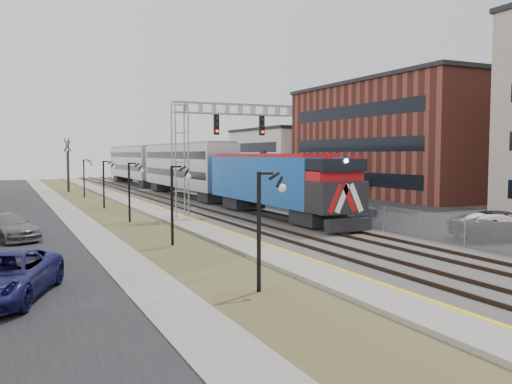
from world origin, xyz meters
TOP-DOWN VIEW (x-y plane):
  - street_west at (-11.50, 35.00)m, footprint 7.00×120.00m
  - sidewalk at (-7.00, 35.00)m, footprint 2.00×120.00m
  - grass_median at (-4.00, 35.00)m, footprint 4.00×120.00m
  - platform at (-1.00, 35.00)m, footprint 2.00×120.00m
  - ballast_bed at (4.00, 35.00)m, footprint 8.00×120.00m
  - parking_lot at (16.00, 35.00)m, footprint 16.00×120.00m
  - platform_edge at (-0.12, 35.00)m, footprint 0.24×120.00m
  - track_near at (2.00, 35.00)m, footprint 1.58×120.00m
  - track_far at (5.50, 35.00)m, footprint 1.58×120.00m
  - train at (5.50, 49.54)m, footprint 3.00×63.05m
  - signal_gantry at (1.22, 27.99)m, footprint 9.00×1.07m
  - lampposts at (-4.00, 18.29)m, footprint 0.14×62.14m
  - fence at (8.20, 35.00)m, footprint 0.04×120.00m
  - buildings_east at (30.00, 31.18)m, footprint 16.00×76.00m
  - car_lot_b at (11.90, 12.26)m, footprint 4.60×3.13m
  - car_lot_c at (12.36, 12.26)m, footprint 6.09×4.35m
  - car_lot_d at (11.87, 28.40)m, footprint 5.54×2.74m
  - car_lot_e at (11.12, 24.40)m, footprint 4.00×1.84m
  - car_lot_f at (13.59, 37.20)m, footprint 4.54×1.88m
  - car_street_a at (-11.59, 10.53)m, footprint 4.18×5.90m
  - car_street_b at (-11.43, 23.37)m, footprint 3.79×5.23m

SIDE VIEW (x-z plane):
  - street_west at x=-11.50m, z-range 0.00..0.04m
  - parking_lot at x=16.00m, z-range 0.00..0.04m
  - grass_median at x=-4.00m, z-range 0.00..0.06m
  - sidewalk at x=-7.00m, z-range 0.00..0.08m
  - ballast_bed at x=4.00m, z-range 0.00..0.20m
  - platform at x=-1.00m, z-range 0.00..0.24m
  - platform_edge at x=-0.12m, z-range 0.24..0.25m
  - track_near at x=2.00m, z-range 0.20..0.35m
  - track_far at x=5.50m, z-range 0.20..0.35m
  - car_lot_e at x=11.12m, z-range 0.00..1.33m
  - car_street_b at x=-11.43m, z-range 0.00..1.41m
  - car_lot_b at x=11.90m, z-range 0.00..1.43m
  - car_lot_f at x=13.59m, z-range 0.00..1.46m
  - car_street_a at x=-11.59m, z-range 0.00..1.49m
  - car_lot_c at x=12.36m, z-range 0.00..1.54m
  - car_lot_d at x=11.87m, z-range 0.00..1.55m
  - fence at x=8.20m, z-range 0.00..1.60m
  - lampposts at x=-4.00m, z-range 0.00..4.00m
  - train at x=5.50m, z-range 0.22..5.55m
  - signal_gantry at x=1.22m, z-range 1.51..9.66m
  - buildings_east at x=30.00m, z-range -1.19..13.81m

